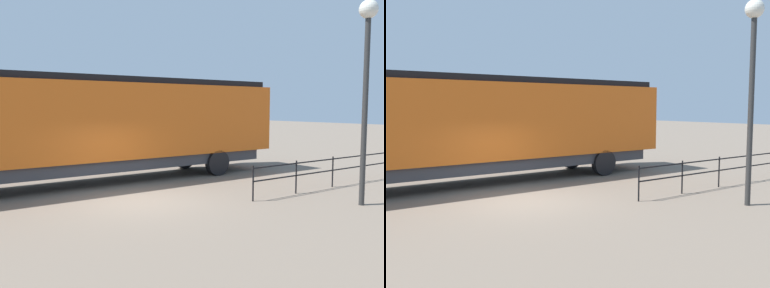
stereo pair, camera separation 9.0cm
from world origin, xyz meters
TOP-DOWN VIEW (x-y plane):
  - ground_plane at (0.00, 0.00)m, footprint 120.00×120.00m
  - locomotive at (-3.74, 0.25)m, footprint 2.84×16.64m
  - lamp_post at (4.27, 5.29)m, footprint 0.54×0.54m
  - platform_fence at (2.02, 7.98)m, footprint 0.05×10.09m

SIDE VIEW (x-z plane):
  - ground_plane at x=0.00m, z-range 0.00..0.00m
  - platform_fence at x=2.02m, z-range 0.17..1.31m
  - locomotive at x=-3.74m, z-range 0.26..4.35m
  - lamp_post at x=4.27m, z-range 1.35..7.40m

